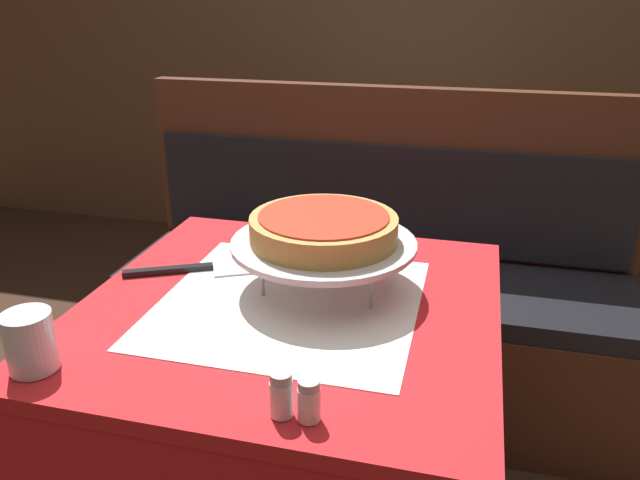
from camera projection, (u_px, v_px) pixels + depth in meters
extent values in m
cube|color=red|center=(290.00, 309.00, 1.27)|extent=(0.83, 0.83, 0.03)
cube|color=white|center=(290.00, 302.00, 1.26)|extent=(0.51, 0.51, 0.00)
cube|color=red|center=(291.00, 349.00, 1.30)|extent=(0.82, 0.82, 0.16)
cube|color=#4C331E|center=(207.00, 348.00, 1.84)|extent=(0.05, 0.05, 0.73)
cube|color=#4C331E|center=(469.00, 385.00, 1.66)|extent=(0.05, 0.05, 0.73)
cube|color=beige|center=(394.00, 135.00, 2.72)|extent=(0.87, 0.87, 0.03)
cube|color=white|center=(394.00, 132.00, 2.72)|extent=(0.54, 0.54, 0.00)
cube|color=beige|center=(393.00, 158.00, 2.76)|extent=(0.87, 0.87, 0.17)
cube|color=#4C331E|center=(281.00, 241.00, 2.60)|extent=(0.05, 0.05, 0.73)
cube|color=#4C331E|center=(478.00, 260.00, 2.42)|extent=(0.05, 0.05, 0.73)
cube|color=#4C331E|center=(327.00, 185.00, 3.32)|extent=(0.05, 0.05, 0.73)
cube|color=#4C331E|center=(481.00, 197.00, 3.14)|extent=(0.05, 0.05, 0.73)
cube|color=#4C2819|center=(371.00, 344.00, 2.14)|extent=(1.67, 0.50, 0.43)
cube|color=black|center=(373.00, 280.00, 2.04)|extent=(1.63, 0.49, 0.06)
cube|color=#4C2819|center=(387.00, 170.00, 2.13)|extent=(1.67, 0.06, 0.56)
cube|color=black|center=(385.00, 197.00, 2.12)|extent=(1.60, 0.02, 0.36)
cube|color=brown|center=(418.00, 19.00, 3.06)|extent=(6.00, 0.04, 2.40)
cylinder|color=#ADADB2|center=(337.00, 245.00, 1.42)|extent=(0.01, 0.01, 0.09)
cylinder|color=#ADADB2|center=(262.00, 275.00, 1.27)|extent=(0.01, 0.01, 0.09)
cylinder|color=#ADADB2|center=(371.00, 287.00, 1.22)|extent=(0.01, 0.01, 0.09)
cylinder|color=#ADADB2|center=(324.00, 249.00, 1.28)|extent=(0.26, 0.26, 0.01)
cylinder|color=silver|center=(324.00, 246.00, 1.28)|extent=(0.37, 0.37, 0.01)
cylinder|color=silver|center=(324.00, 243.00, 1.28)|extent=(0.38, 0.38, 0.01)
cylinder|color=#C68E47|center=(324.00, 229.00, 1.27)|extent=(0.30, 0.30, 0.05)
cylinder|color=red|center=(324.00, 216.00, 1.26)|extent=(0.27, 0.27, 0.01)
cube|color=#BCBCC1|center=(240.00, 265.00, 1.42)|extent=(0.15, 0.14, 0.00)
cube|color=black|center=(168.00, 270.00, 1.38)|extent=(0.18, 0.11, 0.01)
cylinder|color=silver|center=(30.00, 342.00, 1.02)|extent=(0.08, 0.08, 0.10)
cylinder|color=silver|center=(281.00, 398.00, 0.92)|extent=(0.04, 0.04, 0.06)
cylinder|color=#B7B7BC|center=(281.00, 378.00, 0.90)|extent=(0.03, 0.03, 0.02)
cylinder|color=silver|center=(309.00, 404.00, 0.91)|extent=(0.03, 0.03, 0.05)
cylinder|color=#B7B7BC|center=(309.00, 385.00, 0.90)|extent=(0.03, 0.03, 0.01)
cube|color=black|center=(376.00, 124.00, 2.80)|extent=(0.14, 0.14, 0.03)
cylinder|color=black|center=(377.00, 105.00, 2.76)|extent=(0.01, 0.01, 0.13)
cylinder|color=#99194C|center=(378.00, 107.00, 2.81)|extent=(0.04, 0.04, 0.10)
cylinder|color=white|center=(375.00, 111.00, 2.73)|extent=(0.04, 0.04, 0.10)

